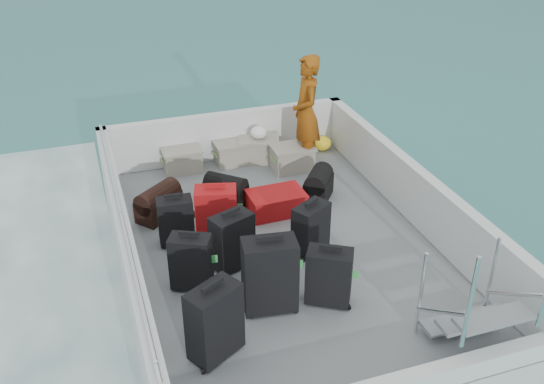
{
  "coord_description": "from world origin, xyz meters",
  "views": [
    {
      "loc": [
        -1.96,
        -5.49,
        4.58
      ],
      "look_at": [
        0.09,
        0.55,
        1.0
      ],
      "focal_mm": 40.0,
      "sensor_mm": 36.0,
      "label": 1
    }
  ],
  "objects_px": {
    "suitcase_6": "(329,277)",
    "passenger": "(306,113)",
    "suitcase_3": "(270,276)",
    "suitcase_4": "(232,242)",
    "crate_2": "(259,150)",
    "crate_0": "(182,161)",
    "suitcase_7": "(311,229)",
    "suitcase_0": "(215,323)",
    "suitcase_8": "(276,202)",
    "crate_1": "(234,153)",
    "suitcase_1": "(191,263)",
    "suitcase_2": "(176,222)",
    "suitcase_5": "(216,214)",
    "crate_3": "(292,159)"
  },
  "relations": [
    {
      "from": "suitcase_3",
      "to": "crate_1",
      "type": "xyz_separation_m",
      "value": [
        0.53,
        3.24,
        -0.24
      ]
    },
    {
      "from": "suitcase_8",
      "to": "crate_1",
      "type": "bearing_deg",
      "value": 3.62
    },
    {
      "from": "suitcase_1",
      "to": "suitcase_8",
      "type": "height_order",
      "value": "suitcase_1"
    },
    {
      "from": "crate_0",
      "to": "suitcase_3",
      "type": "bearing_deg",
      "value": -86.08
    },
    {
      "from": "suitcase_0",
      "to": "crate_3",
      "type": "height_order",
      "value": "suitcase_0"
    },
    {
      "from": "crate_0",
      "to": "crate_2",
      "type": "bearing_deg",
      "value": -2.07
    },
    {
      "from": "suitcase_1",
      "to": "suitcase_5",
      "type": "bearing_deg",
      "value": 86.07
    },
    {
      "from": "suitcase_8",
      "to": "crate_1",
      "type": "distance_m",
      "value": 1.51
    },
    {
      "from": "suitcase_0",
      "to": "suitcase_1",
      "type": "relative_size",
      "value": 1.18
    },
    {
      "from": "suitcase_3",
      "to": "suitcase_7",
      "type": "xyz_separation_m",
      "value": [
        0.75,
        0.8,
        -0.1
      ]
    },
    {
      "from": "suitcase_2",
      "to": "suitcase_1",
      "type": "bearing_deg",
      "value": -85.47
    },
    {
      "from": "suitcase_0",
      "to": "suitcase_6",
      "type": "bearing_deg",
      "value": -13.5
    },
    {
      "from": "suitcase_1",
      "to": "crate_0",
      "type": "height_order",
      "value": "suitcase_1"
    },
    {
      "from": "suitcase_3",
      "to": "suitcase_4",
      "type": "distance_m",
      "value": 0.81
    },
    {
      "from": "suitcase_5",
      "to": "crate_1",
      "type": "bearing_deg",
      "value": 84.13
    },
    {
      "from": "suitcase_8",
      "to": "crate_2",
      "type": "height_order",
      "value": "crate_2"
    },
    {
      "from": "suitcase_7",
      "to": "passenger",
      "type": "distance_m",
      "value": 2.19
    },
    {
      "from": "suitcase_1",
      "to": "crate_3",
      "type": "distance_m",
      "value": 2.92
    },
    {
      "from": "crate_2",
      "to": "passenger",
      "type": "height_order",
      "value": "passenger"
    },
    {
      "from": "suitcase_1",
      "to": "suitcase_8",
      "type": "xyz_separation_m",
      "value": [
        1.32,
        1.16,
        -0.17
      ]
    },
    {
      "from": "suitcase_2",
      "to": "suitcase_5",
      "type": "distance_m",
      "value": 0.47
    },
    {
      "from": "suitcase_6",
      "to": "crate_0",
      "type": "relative_size",
      "value": 1.19
    },
    {
      "from": "suitcase_5",
      "to": "suitcase_7",
      "type": "relative_size",
      "value": 1.11
    },
    {
      "from": "suitcase_6",
      "to": "passenger",
      "type": "height_order",
      "value": "passenger"
    },
    {
      "from": "suitcase_2",
      "to": "crate_1",
      "type": "height_order",
      "value": "suitcase_2"
    },
    {
      "from": "suitcase_3",
      "to": "suitcase_8",
      "type": "height_order",
      "value": "suitcase_3"
    },
    {
      "from": "suitcase_4",
      "to": "crate_0",
      "type": "xyz_separation_m",
      "value": [
        -0.06,
        2.45,
        -0.17
      ]
    },
    {
      "from": "suitcase_2",
      "to": "suitcase_6",
      "type": "bearing_deg",
      "value": -46.29
    },
    {
      "from": "suitcase_4",
      "to": "suitcase_6",
      "type": "height_order",
      "value": "suitcase_4"
    },
    {
      "from": "suitcase_3",
      "to": "suitcase_8",
      "type": "xyz_separation_m",
      "value": [
        0.66,
        1.73,
        -0.26
      ]
    },
    {
      "from": "suitcase_6",
      "to": "suitcase_0",
      "type": "bearing_deg",
      "value": -133.17
    },
    {
      "from": "suitcase_8",
      "to": "crate_0",
      "type": "distance_m",
      "value": 1.74
    },
    {
      "from": "crate_0",
      "to": "crate_1",
      "type": "xyz_separation_m",
      "value": [
        0.75,
        0.0,
        -0.0
      ]
    },
    {
      "from": "suitcase_5",
      "to": "crate_0",
      "type": "bearing_deg",
      "value": 106.51
    },
    {
      "from": "crate_2",
      "to": "crate_3",
      "type": "height_order",
      "value": "crate_3"
    },
    {
      "from": "suitcase_7",
      "to": "passenger",
      "type": "height_order",
      "value": "passenger"
    },
    {
      "from": "suitcase_1",
      "to": "passenger",
      "type": "height_order",
      "value": "passenger"
    },
    {
      "from": "suitcase_0",
      "to": "suitcase_3",
      "type": "distance_m",
      "value": 0.8
    },
    {
      "from": "suitcase_7",
      "to": "crate_2",
      "type": "relative_size",
      "value": 1.08
    },
    {
      "from": "suitcase_5",
      "to": "passenger",
      "type": "height_order",
      "value": "passenger"
    },
    {
      "from": "suitcase_4",
      "to": "crate_0",
      "type": "height_order",
      "value": "suitcase_4"
    },
    {
      "from": "suitcase_0",
      "to": "crate_2",
      "type": "height_order",
      "value": "suitcase_0"
    },
    {
      "from": "suitcase_3",
      "to": "crate_0",
      "type": "distance_m",
      "value": 3.25
    },
    {
      "from": "suitcase_2",
      "to": "suitcase_5",
      "type": "height_order",
      "value": "suitcase_5"
    },
    {
      "from": "crate_0",
      "to": "passenger",
      "type": "distance_m",
      "value": 1.87
    },
    {
      "from": "suitcase_2",
      "to": "passenger",
      "type": "distance_m",
      "value": 2.57
    },
    {
      "from": "suitcase_0",
      "to": "crate_3",
      "type": "bearing_deg",
      "value": 29.74
    },
    {
      "from": "suitcase_2",
      "to": "suitcase_8",
      "type": "relative_size",
      "value": 0.83
    },
    {
      "from": "crate_3",
      "to": "crate_0",
      "type": "bearing_deg",
      "value": 162.5
    },
    {
      "from": "suitcase_4",
      "to": "passenger",
      "type": "height_order",
      "value": "passenger"
    }
  ]
}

